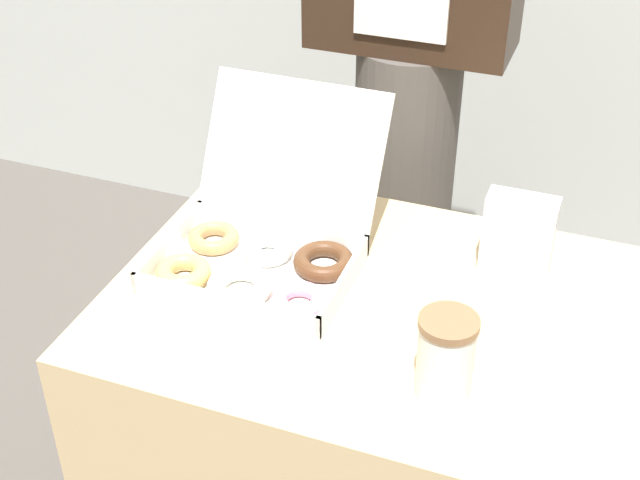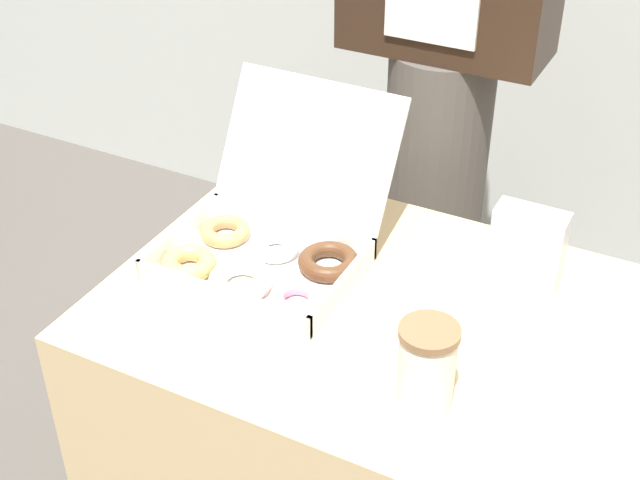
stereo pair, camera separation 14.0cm
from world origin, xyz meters
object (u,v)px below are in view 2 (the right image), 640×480
object	(u,v)px
napkin_holder	(527,247)
person_customer	(446,32)
donut_box	(267,245)
coffee_cup	(427,365)

from	to	relation	value
napkin_holder	person_customer	world-z (taller)	person_customer
donut_box	napkin_holder	size ratio (longest dim) A/B	2.72
coffee_cup	napkin_holder	bearing A→B (deg)	83.01
donut_box	napkin_holder	xyz separation A→B (m)	(0.41, 0.15, 0.03)
coffee_cup	napkin_holder	world-z (taller)	napkin_holder
donut_box	person_customer	distance (m)	0.59
napkin_holder	person_customer	xyz separation A→B (m)	(-0.30, 0.39, 0.18)
donut_box	person_customer	world-z (taller)	person_customer
donut_box	person_customer	bearing A→B (deg)	79.41
donut_box	coffee_cup	bearing A→B (deg)	-27.14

